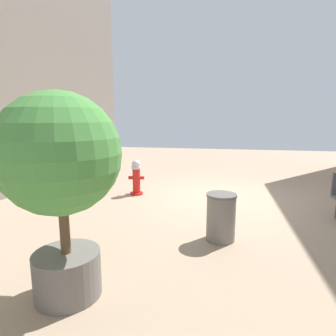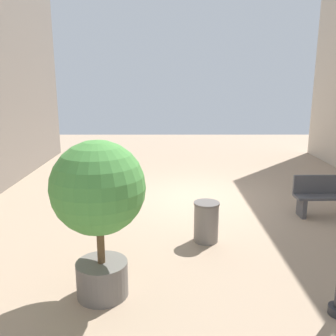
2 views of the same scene
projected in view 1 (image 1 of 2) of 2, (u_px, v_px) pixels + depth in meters
The scene contains 4 objects.
ground_plane at pixel (220, 196), 7.36m from camera, with size 23.40×23.40×0.00m, color tan.
fire_hydrant at pixel (136, 177), 7.49m from camera, with size 0.43×0.41×0.95m.
planter_tree at pixel (60, 168), 2.99m from camera, with size 1.33×1.33×2.34m.
trash_bin at pixel (221, 217), 4.66m from camera, with size 0.51×0.51×0.81m.
Camera 1 is at (-0.02, 7.24, 2.04)m, focal length 29.65 mm.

